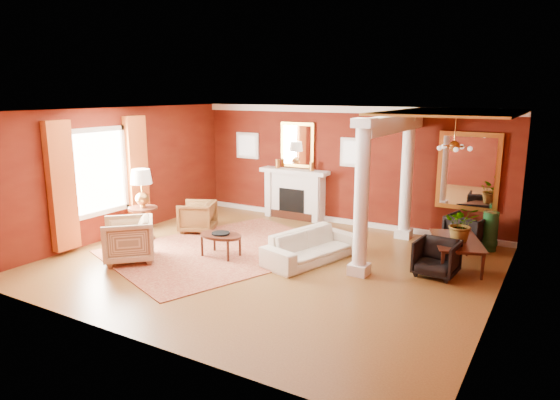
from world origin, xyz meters
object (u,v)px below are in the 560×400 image
Objects in this scene: armchair_leopard at (197,215)px; side_table at (142,192)px; armchair_stripe at (128,238)px; coffee_table at (221,236)px; dining_table at (458,245)px; sofa at (311,241)px.

side_table is at bearing -52.39° from armchair_leopard.
armchair_leopard is at bearing 61.48° from side_table.
armchair_stripe is 1.78m from coffee_table.
side_table reaches higher than dining_table.
coffee_table is at bearing -1.83° from side_table.
sofa is 1.28× the size of side_table.
sofa is 3.96m from side_table.
armchair_leopard is 1.44m from side_table.
armchair_leopard is 0.50× the size of side_table.
sofa is 3.29m from armchair_leopard.
coffee_table is at bearing 128.44° from sofa.
side_table is at bearing 169.37° from armchair_stripe.
armchair_leopard reaches higher than sofa.
armchair_stripe is 6.30m from dining_table.
armchair_leopard reaches higher than coffee_table.
sofa is at bearing 22.56° from coffee_table.
dining_table is at bearing 72.33° from armchair_leopard.
side_table is 1.08× the size of dining_table.
armchair_stripe is 1.03× the size of coffee_table.
dining_table reaches higher than armchair_leopard.
sofa is at bearing 57.59° from armchair_leopard.
sofa is 2.55× the size of armchair_leopard.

